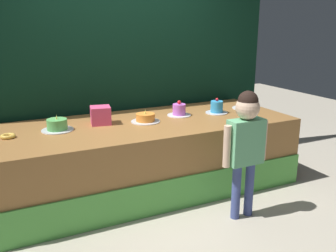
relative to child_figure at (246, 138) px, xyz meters
name	(u,v)px	position (x,y,z in m)	size (l,w,h in m)	color
ground_plane	(171,211)	(-0.56, 0.38, -0.79)	(12.00, 12.00, 0.00)	#BCB29E
stage_platform	(146,155)	(-0.56, 1.00, -0.41)	(3.22, 1.27, 0.76)	#9E6B38
curtain_backdrop	(122,52)	(-0.56, 1.73, 0.66)	(4.00, 0.08, 2.90)	black
child_figure	(246,138)	(0.00, 0.00, 0.00)	(0.47, 0.22, 1.22)	#3F4C8C
pink_box	(101,115)	(-1.02, 1.14, 0.06)	(0.20, 0.20, 0.19)	#F04E84
donut	(8,136)	(-1.93, 1.03, -0.01)	(0.13, 0.13, 0.04)	#F2BF4C
cake_far_left	(57,125)	(-1.48, 1.08, 0.02)	(0.31, 0.31, 0.16)	silver
cake_left	(145,118)	(-0.56, 1.01, 0.01)	(0.31, 0.31, 0.14)	silver
cake_center	(179,110)	(-0.11, 1.11, 0.03)	(0.27, 0.27, 0.18)	white
cake_right	(217,108)	(0.35, 1.02, 0.04)	(0.26, 0.26, 0.18)	silver
cake_far_right	(245,105)	(0.81, 1.07, 0.01)	(0.32, 0.32, 0.13)	white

